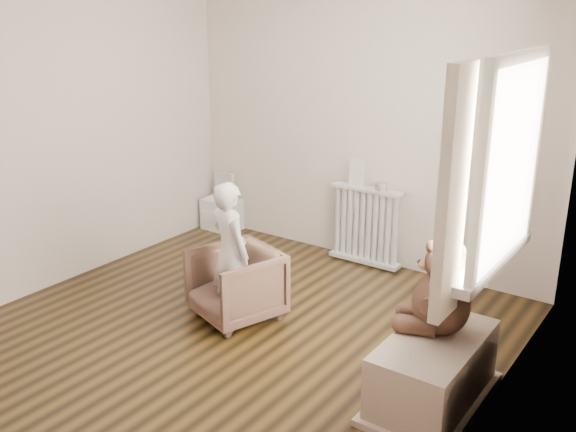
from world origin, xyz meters
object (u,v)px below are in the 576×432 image
Objects in this scene: radiator at (366,223)px; toy_bench at (433,372)px; teddy_bear at (442,293)px; plush_cat at (505,221)px; child at (230,252)px; armchair at (236,284)px; toy_vanity at (222,204)px.

radiator is 2.17m from toy_bench.
radiator is at bearing 114.73° from teddy_bear.
teddy_bear is (-0.03, 0.11, 0.47)m from toy_bench.
radiator is at bearing 130.17° from plush_cat.
teddy_bear is (1.64, -0.01, 0.12)m from child.
radiator is at bearing -81.70° from child.
teddy_bear is at bearing -122.97° from plush_cat.
plush_cat is at bearing -33.72° from radiator.
armchair is 2.00m from plush_cat.
armchair is at bearing 174.25° from toy_bench.
plush_cat is at bearing -144.56° from child.
child reaches higher than teddy_bear.
radiator is 0.80× the size of toy_bench.
plush_cat reaches higher than armchair.
toy_vanity is at bearing 152.48° from armchair.
toy_bench is (1.66, -0.17, -0.07)m from armchair.
armchair is 1.68m from teddy_bear.
radiator is 0.68× the size of child.
toy_vanity is 1.00× the size of armchair.
toy_vanity is at bearing 151.90° from toy_bench.
toy_vanity is (-1.69, -0.03, -0.11)m from radiator.
child is at bearing -179.42° from plush_cat.
child is 1.18× the size of toy_bench.
armchair is (-0.29, -1.50, -0.12)m from radiator.
plush_cat reaches higher than teddy_bear.
teddy_bear reaches higher than radiator.
armchair is at bearing -46.28° from toy_vanity.
teddy_bear reaches higher than toy_bench.
toy_bench is 1.61× the size of teddy_bear.
child is (0.00, -0.05, 0.28)m from armchair.
plush_cat is at bearing 57.06° from teddy_bear.
plush_cat is at bearing 77.98° from toy_bench.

